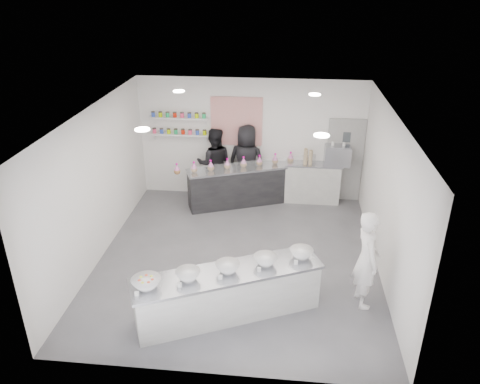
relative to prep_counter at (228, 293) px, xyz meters
name	(u,v)px	position (x,y,z in m)	size (l,w,h in m)	color
floor	(238,258)	(-0.03, 1.69, -0.43)	(6.00, 6.00, 0.00)	#515156
ceiling	(237,113)	(-0.03, 1.69, 2.57)	(6.00, 6.00, 0.00)	white
back_wall	(251,139)	(-0.03, 4.69, 1.07)	(5.50, 5.50, 0.00)	white
left_wall	(96,185)	(-2.78, 1.69, 1.07)	(6.00, 6.00, 0.00)	white
right_wall	(387,198)	(2.72, 1.69, 1.07)	(6.00, 6.00, 0.00)	white
back_door	(344,160)	(2.27, 4.66, 0.62)	(0.88, 0.04, 2.10)	gray
pattern_panel	(237,121)	(-0.38, 4.67, 1.52)	(1.25, 0.03, 1.20)	#C03433
jar_shelf_lower	(180,134)	(-1.78, 4.59, 1.17)	(1.45, 0.22, 0.04)	silver
jar_shelf_upper	(179,118)	(-1.78, 4.59, 1.59)	(1.45, 0.22, 0.04)	silver
preserve_jars	(179,124)	(-1.78, 4.57, 1.45)	(1.45, 0.10, 0.56)	#FB3F71
downlight_0	(142,129)	(-1.43, 0.69, 2.55)	(0.24, 0.24, 0.02)	white
downlight_1	(322,135)	(1.37, 0.69, 2.55)	(0.24, 0.24, 0.02)	white
downlight_2	(179,91)	(-1.43, 3.29, 2.55)	(0.24, 0.24, 0.02)	white
downlight_3	(315,95)	(1.37, 3.29, 2.55)	(0.24, 0.24, 0.02)	white
prep_counter	(228,293)	(0.00, 0.00, 0.00)	(3.13, 0.71, 0.85)	silver
back_bar	(251,185)	(0.03, 4.23, 0.06)	(3.13, 0.57, 0.97)	black
sneeze_guard	(255,166)	(0.13, 3.97, 0.67)	(3.08, 0.01, 0.26)	white
espresso_ledge	(312,183)	(1.52, 4.47, 0.08)	(1.36, 0.43, 1.01)	silver
espresso_machine	(337,156)	(2.07, 4.47, 0.81)	(0.61, 0.42, 0.47)	#93969E
cup_stacks	(308,157)	(1.38, 4.47, 0.76)	(0.24, 0.24, 0.36)	tan
prep_bowls	(228,268)	(0.00, 0.00, 0.51)	(3.00, 0.50, 0.16)	white
label_cards	(210,287)	(-0.22, -0.47, 0.46)	(2.66, 0.04, 0.07)	white
cookie_bags	(252,161)	(0.03, 4.23, 0.68)	(3.75, 0.15, 0.27)	pink
woman_prep	(367,259)	(2.27, 0.56, 0.46)	(0.64, 0.42, 1.76)	white
staff_left	(214,163)	(-0.91, 4.48, 0.48)	(0.88, 0.69, 1.82)	black
staff_right	(247,163)	(-0.11, 4.48, 0.53)	(0.94, 0.61, 1.92)	black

